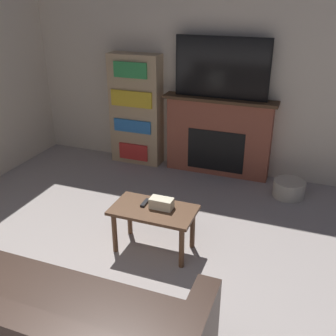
{
  "coord_description": "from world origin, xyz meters",
  "views": [
    {
      "loc": [
        1.31,
        -0.82,
        2.36
      ],
      "look_at": [
        0.03,
        2.57,
        0.69
      ],
      "focal_mm": 42.0,
      "sensor_mm": 36.0,
      "label": 1
    }
  ],
  "objects_px": {
    "fireplace": "(218,136)",
    "tv": "(222,68)",
    "bookshelf": "(136,110)",
    "storage_basket": "(289,189)",
    "couch": "(30,333)",
    "coffee_table": "(154,216)"
  },
  "relations": [
    {
      "from": "coffee_table",
      "to": "fireplace",
      "type": "bearing_deg",
      "value": 86.06
    },
    {
      "from": "couch",
      "to": "storage_basket",
      "type": "bearing_deg",
      "value": 65.59
    },
    {
      "from": "fireplace",
      "to": "couch",
      "type": "xyz_separation_m",
      "value": [
        -0.39,
        -3.46,
        -0.25
      ]
    },
    {
      "from": "coffee_table",
      "to": "bookshelf",
      "type": "distance_m",
      "value": 2.24
    },
    {
      "from": "coffee_table",
      "to": "couch",
      "type": "bearing_deg",
      "value": -99.74
    },
    {
      "from": "fireplace",
      "to": "bookshelf",
      "type": "distance_m",
      "value": 1.23
    },
    {
      "from": "couch",
      "to": "coffee_table",
      "type": "bearing_deg",
      "value": 80.26
    },
    {
      "from": "couch",
      "to": "storage_basket",
      "type": "distance_m",
      "value": 3.41
    },
    {
      "from": "fireplace",
      "to": "tv",
      "type": "height_order",
      "value": "tv"
    },
    {
      "from": "fireplace",
      "to": "coffee_table",
      "type": "height_order",
      "value": "fireplace"
    },
    {
      "from": "tv",
      "to": "couch",
      "type": "distance_m",
      "value": 3.66
    },
    {
      "from": "tv",
      "to": "couch",
      "type": "height_order",
      "value": "tv"
    },
    {
      "from": "tv",
      "to": "bookshelf",
      "type": "relative_size",
      "value": 0.77
    },
    {
      "from": "fireplace",
      "to": "bookshelf",
      "type": "xyz_separation_m",
      "value": [
        -1.2,
        -0.02,
        0.25
      ]
    },
    {
      "from": "fireplace",
      "to": "storage_basket",
      "type": "distance_m",
      "value": 1.16
    },
    {
      "from": "tv",
      "to": "storage_basket",
      "type": "relative_size",
      "value": 3.15
    },
    {
      "from": "fireplace",
      "to": "tv",
      "type": "xyz_separation_m",
      "value": [
        -0.0,
        -0.02,
        0.91
      ]
    },
    {
      "from": "coffee_table",
      "to": "tv",
      "type": "bearing_deg",
      "value": 86.02
    },
    {
      "from": "tv",
      "to": "couch",
      "type": "relative_size",
      "value": 0.53
    },
    {
      "from": "bookshelf",
      "to": "storage_basket",
      "type": "bearing_deg",
      "value": -8.85
    },
    {
      "from": "fireplace",
      "to": "storage_basket",
      "type": "xyz_separation_m",
      "value": [
        1.01,
        -0.37,
        -0.43
      ]
    },
    {
      "from": "fireplace",
      "to": "bookshelf",
      "type": "bearing_deg",
      "value": -178.89
    }
  ]
}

